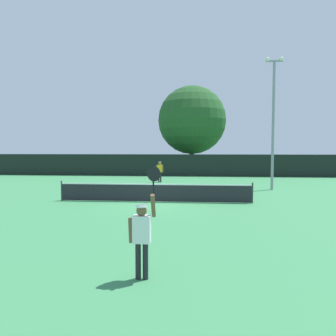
{
  "coord_description": "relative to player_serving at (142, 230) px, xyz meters",
  "views": [
    {
      "loc": [
        2.15,
        -16.4,
        2.82
      ],
      "look_at": [
        0.3,
        4.71,
        1.5
      ],
      "focal_mm": 33.73,
      "sensor_mm": 36.0,
      "label": 1
    }
  ],
  "objects": [
    {
      "name": "perimeter_fence",
      "position": [
        -1.02,
        25.42,
        0.04
      ],
      "size": [
        38.48,
        0.12,
        2.22
      ],
      "primitive_type": "cube",
      "color": "black",
      "rests_on": "ground"
    },
    {
      "name": "ground_plane",
      "position": [
        -1.02,
        9.8,
        -1.07
      ],
      "size": [
        120.0,
        120.0,
        0.0
      ],
      "primitive_type": "plane",
      "color": "#387F4C"
    },
    {
      "name": "parked_car_near",
      "position": [
        -3.96,
        31.64,
        -0.29
      ],
      "size": [
        2.06,
        4.27,
        1.69
      ],
      "rotation": [
        0.0,
        0.0,
        -0.04
      ],
      "color": "navy",
      "rests_on": "ground"
    },
    {
      "name": "tennis_ball",
      "position": [
        -1.43,
        11.54,
        -1.03
      ],
      "size": [
        0.07,
        0.07,
        0.07
      ],
      "primitive_type": "sphere",
      "color": "#CCE033",
      "rests_on": "ground"
    },
    {
      "name": "player_receiving",
      "position": [
        -1.84,
        19.42,
        -0.02
      ],
      "size": [
        0.57,
        0.25,
        1.7
      ],
      "rotation": [
        0.0,
        0.0,
        3.14
      ],
      "color": "yellow",
      "rests_on": "ground"
    },
    {
      "name": "large_tree",
      "position": [
        0.69,
        30.56,
        5.04
      ],
      "size": [
        7.91,
        7.91,
        10.07
      ],
      "color": "brown",
      "rests_on": "ground"
    },
    {
      "name": "light_pole",
      "position": [
        6.35,
        15.4,
        3.97
      ],
      "size": [
        1.18,
        0.28,
        8.92
      ],
      "color": "gray",
      "rests_on": "ground"
    },
    {
      "name": "player_serving",
      "position": [
        0.0,
        0.0,
        0.0
      ],
      "size": [
        0.67,
        0.39,
        2.45
      ],
      "color": "white",
      "rests_on": "ground"
    },
    {
      "name": "tennis_net",
      "position": [
        -1.02,
        9.8,
        -0.55
      ],
      "size": [
        10.23,
        0.08,
        1.07
      ],
      "color": "#232328",
      "rests_on": "ground"
    },
    {
      "name": "parked_car_mid",
      "position": [
        0.54,
        31.09,
        -0.29
      ],
      "size": [
        2.07,
        4.27,
        1.69
      ],
      "rotation": [
        0.0,
        0.0,
        -0.04
      ],
      "color": "black",
      "rests_on": "ground"
    }
  ]
}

